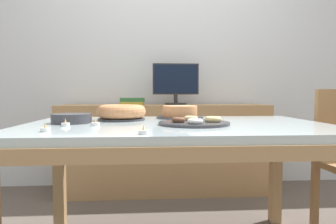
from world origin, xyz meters
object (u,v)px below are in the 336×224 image
book_stack (132,101)px  cake_chocolate_round (180,112)px  tealight_near_cakes (45,129)px  tealight_left_edge (66,124)px  tealight_right_edge (143,132)px  plate_stack (72,118)px  tealight_near_front (68,118)px  computer_monitor (176,84)px  tealight_centre (96,124)px  cake_golden_bundt (121,112)px  pastry_platter (195,122)px

book_stack → cake_chocolate_round: book_stack is taller
book_stack → tealight_near_cakes: book_stack is taller
book_stack → tealight_left_edge: 1.32m
book_stack → tealight_right_edge: (0.12, -1.61, -0.08)m
plate_stack → tealight_left_edge: plate_stack is taller
tealight_near_front → plate_stack: bearing=-70.4°
computer_monitor → tealight_centre: computer_monitor is taller
cake_chocolate_round → tealight_left_edge: size_ratio=7.58×
cake_golden_bundt → tealight_near_front: 0.32m
book_stack → tealight_centre: size_ratio=5.74×
plate_stack → book_stack: bearing=76.8°
book_stack → tealight_left_edge: (-0.26, -1.29, -0.08)m
plate_stack → tealight_centre: bearing=-44.1°
tealight_near_front → tealight_left_edge: bearing=-77.2°
pastry_platter → tealight_near_cakes: (-0.66, -0.24, -0.00)m
cake_chocolate_round → tealight_right_edge: cake_chocolate_round is taller
pastry_platter → cake_golden_bundt: bearing=143.3°
tealight_right_edge → tealight_near_front: (-0.46, 0.68, 0.00)m
cake_golden_bundt → tealight_left_edge: size_ratio=7.24×
tealight_left_edge → tealight_centre: (0.14, 0.01, 0.00)m
plate_stack → tealight_centre: (0.15, -0.15, -0.01)m
cake_golden_bundt → pastry_platter: 0.49m
pastry_platter → plate_stack: 0.66m
pastry_platter → tealight_left_edge: pastry_platter is taller
pastry_platter → tealight_left_edge: 0.63m
plate_stack → tealight_left_edge: (0.01, -0.16, -0.01)m
cake_golden_bundt → tealight_left_edge: bearing=-126.6°
tealight_left_edge → tealight_centre: size_ratio=1.00×
plate_stack → tealight_centre: plate_stack is taller
tealight_centre → tealight_left_edge: bearing=-176.4°
cake_chocolate_round → plate_stack: (-0.61, -0.29, -0.01)m
computer_monitor → tealight_right_edge: (-0.28, -1.61, -0.24)m
cake_chocolate_round → tealight_near_front: (-0.68, -0.09, -0.03)m
cake_golden_bundt → tealight_right_edge: bearing=-77.8°
tealight_right_edge → tealight_near_front: size_ratio=1.00×
tealight_near_cakes → tealight_right_edge: bearing=-14.8°
computer_monitor → book_stack: size_ratio=1.85×
computer_monitor → book_stack: (-0.40, 0.00, -0.16)m
cake_chocolate_round → plate_stack: bearing=-154.4°
tealight_near_cakes → tealight_left_edge: (0.02, 0.21, 0.00)m
tealight_near_cakes → tealight_right_edge: (0.40, -0.11, 0.00)m
cake_chocolate_round → tealight_near_front: size_ratio=7.58×
tealight_left_edge → cake_chocolate_round: bearing=36.6°
book_stack → tealight_right_edge: size_ratio=5.74×
book_stack → tealight_near_front: size_ratio=5.74×
computer_monitor → tealight_right_edge: 1.65m
plate_stack → tealight_left_edge: size_ratio=5.25×
book_stack → tealight_near_cakes: (-0.28, -1.50, -0.08)m
plate_stack → pastry_platter: bearing=-11.0°
tealight_right_edge → tealight_near_cakes: bearing=165.2°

